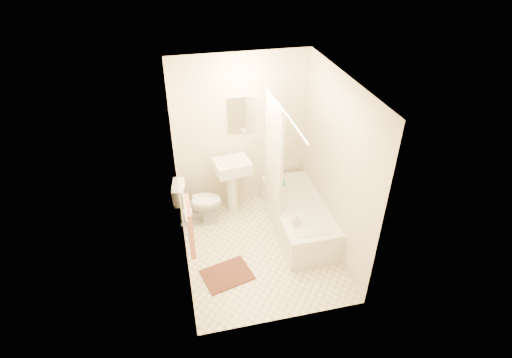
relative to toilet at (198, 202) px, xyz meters
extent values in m
plane|color=beige|center=(0.75, -0.80, -0.34)|extent=(2.40, 2.40, 0.00)
plane|color=white|center=(0.75, -0.80, 2.06)|extent=(2.40, 2.40, 0.00)
cube|color=beige|center=(0.75, 0.40, 0.86)|extent=(2.00, 0.02, 2.40)
cube|color=beige|center=(-0.25, -0.80, 0.86)|extent=(0.02, 2.40, 2.40)
cube|color=beige|center=(1.75, -0.80, 0.86)|extent=(0.02, 2.40, 2.40)
cube|color=white|center=(0.75, 0.38, 1.16)|extent=(0.40, 0.03, 0.55)
cylinder|color=silver|center=(1.05, -0.70, 1.66)|extent=(0.03, 1.70, 0.03)
cube|color=silver|center=(1.05, -0.30, 0.88)|extent=(0.04, 0.80, 1.55)
cylinder|color=silver|center=(-0.21, -1.05, 0.76)|extent=(0.02, 0.60, 0.02)
cube|color=#CC7266|center=(-0.18, -1.05, 0.44)|extent=(0.06, 0.45, 0.66)
cylinder|color=white|center=(-0.18, -0.68, 0.36)|extent=(0.11, 0.12, 0.12)
imported|color=silver|center=(0.00, 0.00, 0.00)|extent=(0.75, 0.49, 0.69)
cube|color=#4B1F19|center=(0.22, -1.20, -0.33)|extent=(0.70, 0.59, 0.02)
imported|color=white|center=(1.20, -0.95, 0.21)|extent=(0.10, 0.10, 0.19)
cube|color=green|center=(1.30, 0.05, 0.13)|extent=(0.09, 0.20, 0.04)
camera|label=1|loc=(-0.23, -4.80, 3.55)|focal=28.00mm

